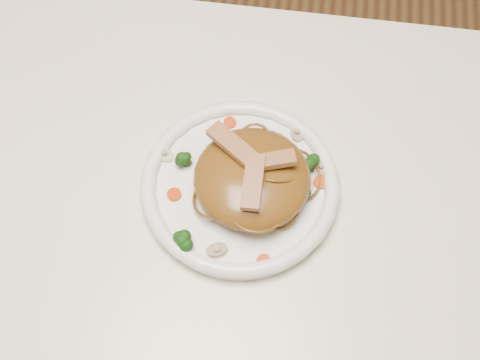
# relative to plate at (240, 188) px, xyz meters

# --- Properties ---
(ground) EXTENTS (4.00, 4.00, 0.00)m
(ground) POSITION_rel_plate_xyz_m (-0.10, -0.07, -0.76)
(ground) COLOR #54331D
(ground) RESTS_ON ground
(table) EXTENTS (1.20, 0.80, 0.75)m
(table) POSITION_rel_plate_xyz_m (-0.10, -0.07, -0.11)
(table) COLOR white
(table) RESTS_ON ground
(plate) EXTENTS (0.31, 0.31, 0.02)m
(plate) POSITION_rel_plate_xyz_m (0.00, 0.00, 0.00)
(plate) COLOR white
(plate) RESTS_ON table
(noodle_mound) EXTENTS (0.18, 0.18, 0.05)m
(noodle_mound) POSITION_rel_plate_xyz_m (0.02, -0.00, 0.04)
(noodle_mound) COLOR brown
(noodle_mound) RESTS_ON plate
(chicken_a) EXTENTS (0.07, 0.04, 0.01)m
(chicken_a) POSITION_rel_plate_xyz_m (0.04, 0.01, 0.07)
(chicken_a) COLOR #A1774C
(chicken_a) RESTS_ON noodle_mound
(chicken_b) EXTENTS (0.07, 0.06, 0.01)m
(chicken_b) POSITION_rel_plate_xyz_m (-0.01, 0.02, 0.07)
(chicken_b) COLOR #A1774C
(chicken_b) RESTS_ON noodle_mound
(chicken_c) EXTENTS (0.02, 0.07, 0.01)m
(chicken_c) POSITION_rel_plate_xyz_m (0.02, -0.03, 0.07)
(chicken_c) COLOR #A1774C
(chicken_c) RESTS_ON noodle_mound
(broccoli_0) EXTENTS (0.03, 0.03, 0.03)m
(broccoli_0) POSITION_rel_plate_xyz_m (0.09, 0.04, 0.02)
(broccoli_0) COLOR #12470E
(broccoli_0) RESTS_ON plate
(broccoli_1) EXTENTS (0.03, 0.03, 0.03)m
(broccoli_1) POSITION_rel_plate_xyz_m (-0.07, 0.02, 0.02)
(broccoli_1) COLOR #12470E
(broccoli_1) RESTS_ON plate
(broccoli_2) EXTENTS (0.03, 0.03, 0.03)m
(broccoli_2) POSITION_rel_plate_xyz_m (-0.06, -0.09, 0.02)
(broccoli_2) COLOR #12470E
(broccoli_2) RESTS_ON plate
(broccoli_3) EXTENTS (0.03, 0.03, 0.03)m
(broccoli_3) POSITION_rel_plate_xyz_m (0.08, -0.01, 0.02)
(broccoli_3) COLOR #12470E
(broccoli_3) RESTS_ON plate
(carrot_0) EXTENTS (0.03, 0.03, 0.00)m
(carrot_0) POSITION_rel_plate_xyz_m (0.04, 0.07, 0.01)
(carrot_0) COLOR red
(carrot_0) RESTS_ON plate
(carrot_1) EXTENTS (0.02, 0.02, 0.00)m
(carrot_1) POSITION_rel_plate_xyz_m (-0.08, -0.03, 0.01)
(carrot_1) COLOR red
(carrot_1) RESTS_ON plate
(carrot_2) EXTENTS (0.02, 0.02, 0.00)m
(carrot_2) POSITION_rel_plate_xyz_m (0.10, 0.02, 0.01)
(carrot_2) COLOR red
(carrot_2) RESTS_ON plate
(carrot_3) EXTENTS (0.02, 0.02, 0.00)m
(carrot_3) POSITION_rel_plate_xyz_m (-0.03, 0.09, 0.01)
(carrot_3) COLOR red
(carrot_3) RESTS_ON plate
(carrot_4) EXTENTS (0.02, 0.02, 0.00)m
(carrot_4) POSITION_rel_plate_xyz_m (0.04, -0.10, 0.01)
(carrot_4) COLOR red
(carrot_4) RESTS_ON plate
(mushroom_0) EXTENTS (0.03, 0.03, 0.01)m
(mushroom_0) POSITION_rel_plate_xyz_m (-0.02, -0.09, 0.01)
(mushroom_0) COLOR #C2B091
(mushroom_0) RESTS_ON plate
(mushroom_1) EXTENTS (0.03, 0.03, 0.01)m
(mushroom_1) POSITION_rel_plate_xyz_m (0.10, 0.04, 0.01)
(mushroom_1) COLOR #C2B091
(mushroom_1) RESTS_ON plate
(mushroom_2) EXTENTS (0.03, 0.03, 0.01)m
(mushroom_2) POSITION_rel_plate_xyz_m (-0.11, 0.03, 0.01)
(mushroom_2) COLOR #C2B091
(mushroom_2) RESTS_ON plate
(mushroom_3) EXTENTS (0.03, 0.03, 0.01)m
(mushroom_3) POSITION_rel_plate_xyz_m (0.07, 0.09, 0.01)
(mushroom_3) COLOR #C2B091
(mushroom_3) RESTS_ON plate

